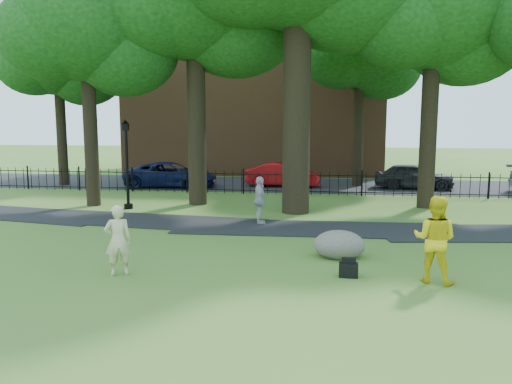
# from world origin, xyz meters

# --- Properties ---
(ground) EXTENTS (120.00, 120.00, 0.00)m
(ground) POSITION_xyz_m (0.00, 0.00, 0.00)
(ground) COLOR #3F6C25
(ground) RESTS_ON ground
(footpath) EXTENTS (36.07, 3.85, 0.03)m
(footpath) POSITION_xyz_m (1.00, 3.90, 0.00)
(footpath) COLOR black
(footpath) RESTS_ON ground
(street) EXTENTS (80.00, 7.00, 0.02)m
(street) POSITION_xyz_m (0.00, 16.00, 0.00)
(street) COLOR black
(street) RESTS_ON ground
(iron_fence) EXTENTS (44.00, 0.04, 1.20)m
(iron_fence) POSITION_xyz_m (0.00, 12.00, 0.60)
(iron_fence) COLOR black
(iron_fence) RESTS_ON ground
(brick_building) EXTENTS (18.00, 8.00, 12.00)m
(brick_building) POSITION_xyz_m (-4.00, 24.00, 6.00)
(brick_building) COLOR brown
(brick_building) RESTS_ON ground
(tree_row) EXTENTS (26.82, 7.96, 12.42)m
(tree_row) POSITION_xyz_m (0.52, 8.40, 8.15)
(tree_row) COLOR black
(tree_row) RESTS_ON ground
(woman) EXTENTS (0.74, 0.64, 1.73)m
(woman) POSITION_xyz_m (-3.74, -1.99, 0.86)
(woman) COLOR beige
(woman) RESTS_ON ground
(man) EXTENTS (1.21, 1.10, 2.03)m
(man) POSITION_xyz_m (3.73, -1.49, 1.01)
(man) COLOR yellow
(man) RESTS_ON ground
(pedestrian) EXTENTS (0.59, 1.08, 1.74)m
(pedestrian) POSITION_xyz_m (-1.14, 4.50, 0.87)
(pedestrian) COLOR #ACACB1
(pedestrian) RESTS_ON ground
(boulder) EXTENTS (1.41, 1.07, 0.82)m
(boulder) POSITION_xyz_m (1.61, 0.34, 0.41)
(boulder) COLOR #6B6359
(boulder) RESTS_ON ground
(lamppost) EXTENTS (0.37, 0.37, 3.77)m
(lamppost) POSITION_xyz_m (-7.15, 6.91, 1.85)
(lamppost) COLOR black
(lamppost) RESTS_ON ground
(backpack) EXTENTS (0.46, 0.30, 0.34)m
(backpack) POSITION_xyz_m (1.79, -1.39, 0.17)
(backpack) COLOR black
(backpack) RESTS_ON ground
(red_bag) EXTENTS (0.38, 0.32, 0.22)m
(red_bag) POSITION_xyz_m (1.57, 0.54, 0.11)
(red_bag) COLOR maroon
(red_bag) RESTS_ON ground
(red_sedan) EXTENTS (4.22, 1.59, 1.38)m
(red_sedan) POSITION_xyz_m (-1.21, 15.03, 0.69)
(red_sedan) COLOR #9E0C11
(red_sedan) RESTS_ON ground
(navy_van) EXTENTS (5.35, 2.84, 1.43)m
(navy_van) POSITION_xyz_m (-7.48, 13.90, 0.72)
(navy_van) COLOR #0C1440
(navy_van) RESTS_ON ground
(grey_car) EXTENTS (4.33, 1.99, 1.44)m
(grey_car) POSITION_xyz_m (6.02, 15.09, 0.72)
(grey_car) COLOR black
(grey_car) RESTS_ON ground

